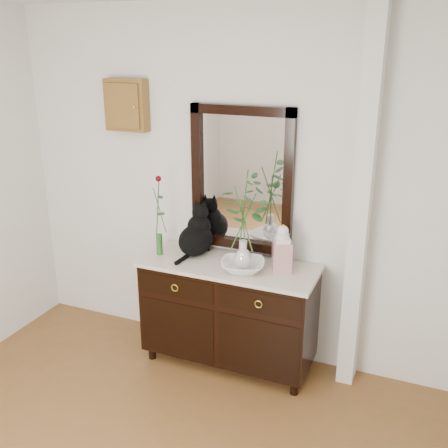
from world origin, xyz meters
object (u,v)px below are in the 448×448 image
at_px(lotus_bowl, 243,266).
at_px(ginger_jar, 282,248).
at_px(sideboard, 229,309).
at_px(cat, 195,230).

bearing_deg(lotus_bowl, ginger_jar, 22.19).
relative_size(sideboard, lotus_bowl, 4.21).
relative_size(sideboard, cat, 3.36).
xyz_separation_m(lotus_bowl, ginger_jar, (0.26, 0.11, 0.14)).
relative_size(lotus_bowl, ginger_jar, 0.88).
height_order(sideboard, ginger_jar, ginger_jar).
height_order(cat, lotus_bowl, cat).
height_order(sideboard, cat, cat).
xyz_separation_m(sideboard, cat, (-0.31, 0.08, 0.57)).
bearing_deg(ginger_jar, cat, 176.28).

